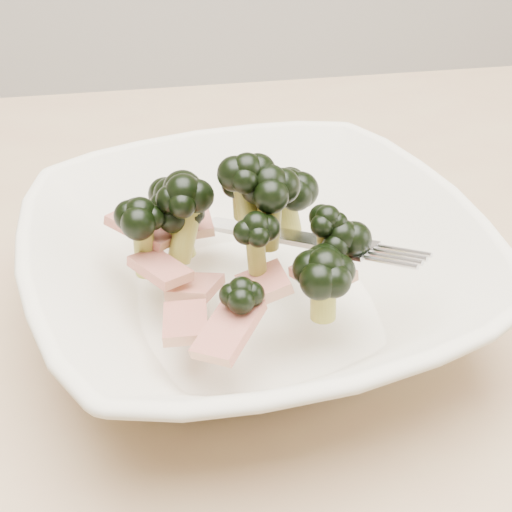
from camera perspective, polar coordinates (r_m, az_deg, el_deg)
The scene contains 2 objects.
dining_table at distance 0.60m, azimuth -1.53°, elevation -9.98°, with size 1.20×0.80×0.75m.
broccoli_dish at distance 0.49m, azimuth -0.10°, elevation -0.79°, with size 0.36×0.36×0.13m.
Camera 1 is at (-0.05, -0.42, 1.08)m, focal length 50.00 mm.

